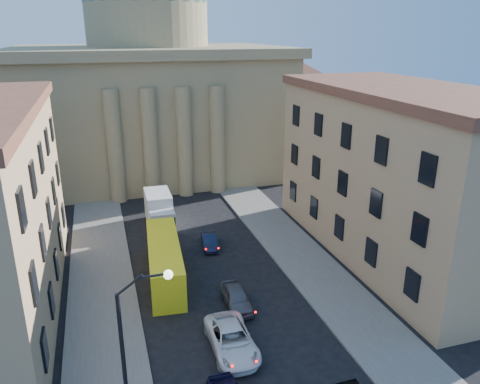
{
  "coord_description": "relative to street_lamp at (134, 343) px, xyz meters",
  "views": [
    {
      "loc": [
        -7.59,
        -10.82,
        19.02
      ],
      "look_at": [
        1.64,
        19.21,
        8.14
      ],
      "focal_mm": 35.0,
      "sensor_mm": 36.0,
      "label": 1
    }
  ],
  "objects": [
    {
      "name": "sidewalk_left",
      "position": [
        -1.53,
        10.0,
        -5.21
      ],
      "size": [
        5.0,
        60.0,
        0.15
      ],
      "primitive_type": "cube",
      "color": "#5C5854",
      "rests_on": "ground"
    },
    {
      "name": "sidewalk_right",
      "position": [
        15.47,
        10.0,
        -5.21
      ],
      "size": [
        5.0,
        60.0,
        0.15
      ],
      "primitive_type": "cube",
      "color": "#5C5854",
      "rests_on": "ground"
    },
    {
      "name": "church",
      "position": [
        6.97,
        47.47,
        6.59
      ],
      "size": [
        68.02,
        28.76,
        36.6
      ],
      "color": "#827350",
      "rests_on": "ground"
    },
    {
      "name": "building_right",
      "position": [
        23.97,
        14.0,
        2.14
      ],
      "size": [
        11.6,
        26.6,
        14.7
      ],
      "color": "tan",
      "rests_on": "ground"
    },
    {
      "name": "street_lamp",
      "position": [
        0.0,
        0.0,
        0.0
      ],
      "size": [
        2.62,
        0.44,
        8.83
      ],
      "color": "black",
      "rests_on": "ground"
    },
    {
      "name": "car_left_mid",
      "position": [
        6.08,
        4.76,
        -4.51
      ],
      "size": [
        2.64,
        5.64,
        1.56
      ],
      "primitive_type": "imported",
      "rotation": [
        0.0,
        0.0,
        -0.01
      ],
      "color": "white",
      "rests_on": "ground"
    },
    {
      "name": "car_right_far",
      "position": [
        7.77,
        9.38,
        -4.56
      ],
      "size": [
        1.85,
        4.32,
        1.46
      ],
      "primitive_type": "imported",
      "rotation": [
        0.0,
        0.0,
        -0.03
      ],
      "color": "#515156",
      "rests_on": "ground"
    },
    {
      "name": "car_right_distant",
      "position": [
        8.22,
        19.55,
        -4.67
      ],
      "size": [
        1.76,
        3.86,
        1.23
      ],
      "primitive_type": "imported",
      "rotation": [
        0.0,
        0.0,
        -0.13
      ],
      "color": "black",
      "rests_on": "ground"
    },
    {
      "name": "city_bus",
      "position": [
        3.47,
        15.12,
        -3.65
      ],
      "size": [
        3.37,
        10.96,
        3.04
      ],
      "rotation": [
        0.0,
        0.0,
        -0.08
      ],
      "color": "yellow",
      "rests_on": "ground"
    },
    {
      "name": "box_truck",
      "position": [
        4.53,
        25.71,
        -3.67
      ],
      "size": [
        2.55,
        6.25,
        3.41
      ],
      "rotation": [
        0.0,
        0.0,
        -0.02
      ],
      "color": "silver",
      "rests_on": "ground"
    }
  ]
}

